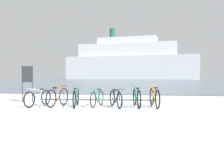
{
  "coord_description": "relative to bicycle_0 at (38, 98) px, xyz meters",
  "views": [
    {
      "loc": [
        0.77,
        -5.39,
        1.23
      ],
      "look_at": [
        -1.08,
        6.44,
        0.83
      ],
      "focal_mm": 37.79,
      "sensor_mm": 36.0,
      "label": 1
    }
  ],
  "objects": [
    {
      "name": "bicycle_4",
      "position": [
        3.16,
        0.22,
        -0.0
      ],
      "size": [
        0.75,
        1.45,
        0.75
      ],
      "color": "black",
      "rests_on": "ground"
    },
    {
      "name": "bicycle_6",
      "position": [
        4.68,
        0.53,
        0.04
      ],
      "size": [
        0.51,
        1.76,
        0.85
      ],
      "color": "black",
      "rests_on": "ground"
    },
    {
      "name": "bicycle_0",
      "position": [
        0.0,
        0.0,
        0.0
      ],
      "size": [
        0.53,
        1.64,
        0.76
      ],
      "color": "black",
      "rests_on": "ground"
    },
    {
      "name": "bicycle_2",
      "position": [
        1.56,
        0.15,
        0.03
      ],
      "size": [
        0.51,
        1.77,
        0.82
      ],
      "color": "black",
      "rests_on": "ground"
    },
    {
      "name": "bicycle_1",
      "position": [
        0.78,
        0.15,
        0.04
      ],
      "size": [
        0.46,
        1.67,
        0.84
      ],
      "color": "black",
      "rests_on": "ground"
    },
    {
      "name": "ferry_ship",
      "position": [
        -3.18,
        86.23,
        6.57
      ],
      "size": [
        52.66,
        18.14,
        20.61
      ],
      "color": "silver",
      "rests_on": "ground"
    },
    {
      "name": "ground",
      "position": [
        3.68,
        50.32,
        -0.38
      ],
      "size": [
        80.0,
        132.0,
        0.08
      ],
      "color": "silver"
    },
    {
      "name": "bicycle_3",
      "position": [
        2.38,
        0.35,
        0.0
      ],
      "size": [
        0.46,
        1.6,
        0.75
      ],
      "color": "black",
      "rests_on": "ground"
    },
    {
      "name": "bike_rack",
      "position": [
        2.44,
        0.22,
        -0.07
      ],
      "size": [
        4.71,
        0.54,
        0.31
      ],
      "color": "#4C5156",
      "rests_on": "ground"
    },
    {
      "name": "info_sign",
      "position": [
        -1.17,
        1.3,
        0.82
      ],
      "size": [
        0.55,
        0.05,
        1.74
      ],
      "color": "#33383D",
      "rests_on": "ground"
    },
    {
      "name": "bicycle_5",
      "position": [
        3.98,
        0.43,
        0.03
      ],
      "size": [
        0.54,
        1.74,
        0.83
      ],
      "color": "black",
      "rests_on": "ground"
    }
  ]
}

